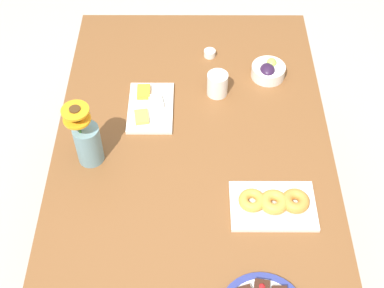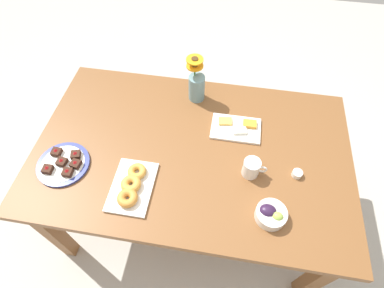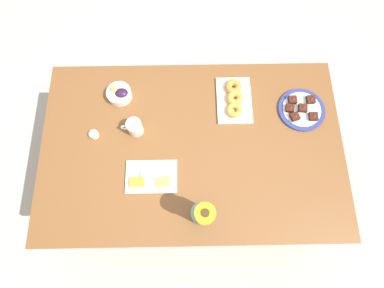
{
  "view_description": "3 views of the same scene",
  "coord_description": "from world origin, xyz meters",
  "px_view_note": "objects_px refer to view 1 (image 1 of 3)",
  "views": [
    {
      "loc": [
        -1.21,
        -0.0,
        2.21
      ],
      "look_at": [
        0.0,
        0.0,
        0.78
      ],
      "focal_mm": 50.0,
      "sensor_mm": 36.0,
      "label": 1
    },
    {
      "loc": [
        0.14,
        -0.85,
        1.99
      ],
      "look_at": [
        0.0,
        0.0,
        0.78
      ],
      "focal_mm": 28.0,
      "sensor_mm": 36.0,
      "label": 2
    },
    {
      "loc": [
        0.01,
        0.49,
        2.24
      ],
      "look_at": [
        0.0,
        0.0,
        0.78
      ],
      "focal_mm": 28.0,
      "sensor_mm": 36.0,
      "label": 3
    }
  ],
  "objects_px": {
    "flower_vase": "(86,141)",
    "dining_table": "(192,166)",
    "croissant_platter": "(273,203)",
    "cheese_platter": "(149,106)",
    "jam_cup_honey": "(209,53)",
    "grape_bowl": "(268,71)",
    "coffee_mug": "(217,84)"
  },
  "relations": [
    {
      "from": "dining_table",
      "to": "cheese_platter",
      "type": "bearing_deg",
      "value": 37.57
    },
    {
      "from": "coffee_mug",
      "to": "cheese_platter",
      "type": "xyz_separation_m",
      "value": [
        -0.09,
        0.26,
        -0.04
      ]
    },
    {
      "from": "grape_bowl",
      "to": "cheese_platter",
      "type": "bearing_deg",
      "value": 111.32
    },
    {
      "from": "grape_bowl",
      "to": "croissant_platter",
      "type": "bearing_deg",
      "value": 176.71
    },
    {
      "from": "dining_table",
      "to": "croissant_platter",
      "type": "height_order",
      "value": "croissant_platter"
    },
    {
      "from": "grape_bowl",
      "to": "croissant_platter",
      "type": "xyz_separation_m",
      "value": [
        -0.63,
        0.04,
        -0.01
      ]
    },
    {
      "from": "coffee_mug",
      "to": "flower_vase",
      "type": "height_order",
      "value": "flower_vase"
    },
    {
      "from": "dining_table",
      "to": "croissant_platter",
      "type": "xyz_separation_m",
      "value": [
        -0.24,
        -0.27,
        0.11
      ]
    },
    {
      "from": "cheese_platter",
      "to": "croissant_platter",
      "type": "height_order",
      "value": "croissant_platter"
    },
    {
      "from": "dining_table",
      "to": "coffee_mug",
      "type": "height_order",
      "value": "coffee_mug"
    },
    {
      "from": "dining_table",
      "to": "jam_cup_honey",
      "type": "distance_m",
      "value": 0.53
    },
    {
      "from": "flower_vase",
      "to": "dining_table",
      "type": "bearing_deg",
      "value": -84.48
    },
    {
      "from": "flower_vase",
      "to": "croissant_platter",
      "type": "bearing_deg",
      "value": -107.91
    },
    {
      "from": "coffee_mug",
      "to": "grape_bowl",
      "type": "height_order",
      "value": "coffee_mug"
    },
    {
      "from": "jam_cup_honey",
      "to": "flower_vase",
      "type": "height_order",
      "value": "flower_vase"
    },
    {
      "from": "coffee_mug",
      "to": "dining_table",
      "type": "bearing_deg",
      "value": 162.4
    },
    {
      "from": "jam_cup_honey",
      "to": "dining_table",
      "type": "bearing_deg",
      "value": 172.31
    },
    {
      "from": "grape_bowl",
      "to": "jam_cup_honey",
      "type": "distance_m",
      "value": 0.26
    },
    {
      "from": "coffee_mug",
      "to": "flower_vase",
      "type": "distance_m",
      "value": 0.56
    },
    {
      "from": "croissant_platter",
      "to": "coffee_mug",
      "type": "bearing_deg",
      "value": 17.71
    },
    {
      "from": "coffee_mug",
      "to": "flower_vase",
      "type": "relative_size",
      "value": 0.43
    },
    {
      "from": "cheese_platter",
      "to": "croissant_platter",
      "type": "distance_m",
      "value": 0.62
    },
    {
      "from": "grape_bowl",
      "to": "croissant_platter",
      "type": "distance_m",
      "value": 0.63
    },
    {
      "from": "croissant_platter",
      "to": "flower_vase",
      "type": "relative_size",
      "value": 1.05
    },
    {
      "from": "grape_bowl",
      "to": "cheese_platter",
      "type": "relative_size",
      "value": 0.52
    },
    {
      "from": "coffee_mug",
      "to": "grape_bowl",
      "type": "relative_size",
      "value": 0.86
    },
    {
      "from": "cheese_platter",
      "to": "croissant_platter",
      "type": "bearing_deg",
      "value": -136.29
    },
    {
      "from": "dining_table",
      "to": "coffee_mug",
      "type": "xyz_separation_m",
      "value": [
        0.3,
        -0.09,
        0.13
      ]
    },
    {
      "from": "croissant_platter",
      "to": "jam_cup_honey",
      "type": "xyz_separation_m",
      "value": [
        0.75,
        0.2,
        -0.01
      ]
    },
    {
      "from": "cheese_platter",
      "to": "flower_vase",
      "type": "bearing_deg",
      "value": 141.76
    },
    {
      "from": "cheese_platter",
      "to": "jam_cup_honey",
      "type": "relative_size",
      "value": 5.42
    },
    {
      "from": "cheese_platter",
      "to": "jam_cup_honey",
      "type": "bearing_deg",
      "value": -37.37
    }
  ]
}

